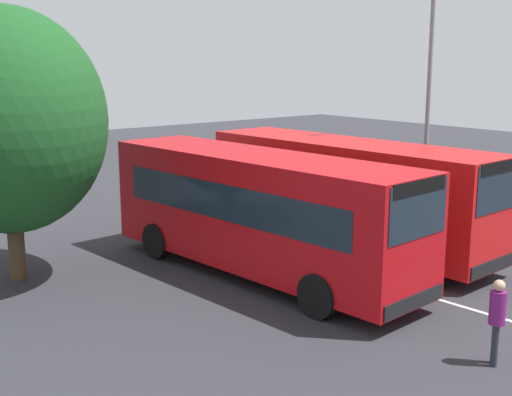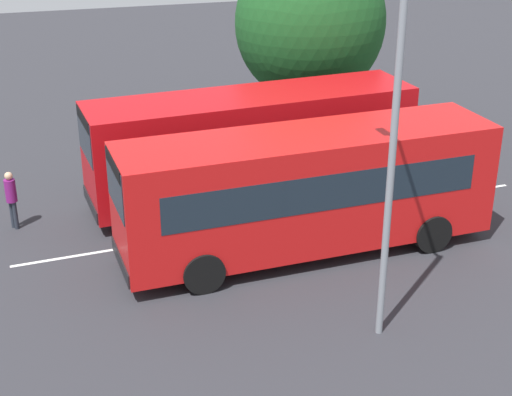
# 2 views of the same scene
# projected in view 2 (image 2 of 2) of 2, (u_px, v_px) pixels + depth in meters

# --- Properties ---
(ground_plane) EXTENTS (74.69, 74.69, 0.00)m
(ground_plane) POSITION_uv_depth(u_px,v_px,m) (285.00, 221.00, 22.94)
(ground_plane) COLOR #2B2B30
(bus_far_left) EXTENTS (10.36, 3.22, 3.40)m
(bus_far_left) POSITION_uv_depth(u_px,v_px,m) (251.00, 142.00, 23.78)
(bus_far_left) COLOR #B70C11
(bus_far_left) RESTS_ON ground
(bus_center_left) EXTENTS (10.32, 2.99, 3.40)m
(bus_center_left) POSITION_uv_depth(u_px,v_px,m) (306.00, 189.00, 20.46)
(bus_center_left) COLOR red
(bus_center_left) RESTS_ON ground
(pedestrian) EXTENTS (0.44, 0.44, 1.76)m
(pedestrian) POSITION_uv_depth(u_px,v_px,m) (11.00, 195.00, 22.13)
(pedestrian) COLOR #232833
(pedestrian) RESTS_ON ground
(street_lamp) EXTENTS (0.25, 2.63, 8.09)m
(street_lamp) POSITION_uv_depth(u_px,v_px,m) (388.00, 136.00, 15.93)
(street_lamp) COLOR gray
(street_lamp) RESTS_ON ground
(depot_tree) EXTENTS (5.67, 5.10, 7.32)m
(depot_tree) POSITION_uv_depth(u_px,v_px,m) (310.00, 23.00, 28.50)
(depot_tree) COLOR #4C3823
(depot_tree) RESTS_ON ground
(lane_stripe_outer_left) EXTENTS (15.81, 1.17, 0.01)m
(lane_stripe_outer_left) POSITION_uv_depth(u_px,v_px,m) (285.00, 221.00, 22.94)
(lane_stripe_outer_left) COLOR silver
(lane_stripe_outer_left) RESTS_ON ground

